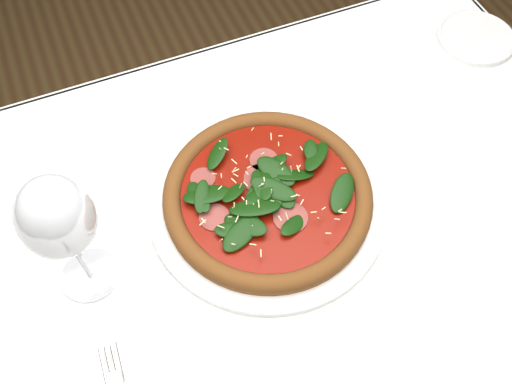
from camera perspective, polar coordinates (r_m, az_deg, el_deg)
name	(u,v)px	position (r m, az deg, el deg)	size (l,w,h in m)	color
dining_table	(245,287)	(0.88, -1.12, -9.43)	(1.21, 0.81, 0.75)	silver
plate	(268,201)	(0.82, 1.16, -0.88)	(0.35, 0.35, 0.01)	silver
pizza	(268,193)	(0.81, 1.18, -0.15)	(0.38, 0.38, 0.04)	#985D24
wine_glass	(58,220)	(0.68, -19.20, -2.62)	(0.09, 0.09, 0.22)	silver
saucer_far	(476,38)	(1.11, 21.16, 14.21)	(0.14, 0.14, 0.01)	silver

